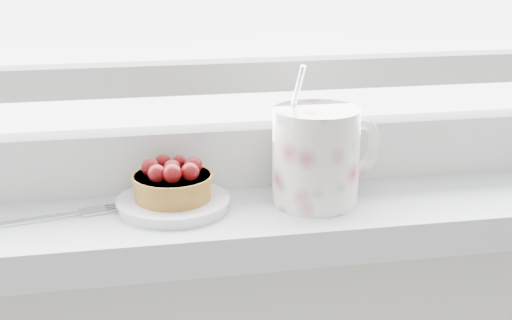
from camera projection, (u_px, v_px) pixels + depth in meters
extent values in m
cube|color=silver|center=(234.00, 218.00, 0.80)|extent=(1.60, 0.20, 0.04)
cube|color=silver|center=(224.00, 154.00, 0.85)|extent=(1.30, 0.05, 0.07)
cube|color=silver|center=(223.00, 76.00, 0.82)|extent=(1.30, 0.04, 0.04)
cylinder|color=silver|center=(173.00, 203.00, 0.78)|extent=(0.12, 0.12, 0.01)
cylinder|color=#8E5B1F|center=(173.00, 187.00, 0.77)|extent=(0.08, 0.08, 0.03)
cylinder|color=#8E5B1F|center=(172.00, 178.00, 0.77)|extent=(0.09, 0.09, 0.01)
sphere|color=#4A0506|center=(172.00, 168.00, 0.76)|extent=(0.02, 0.02, 0.02)
sphere|color=#4A0506|center=(193.00, 165.00, 0.77)|extent=(0.02, 0.02, 0.02)
sphere|color=#4A0506|center=(179.00, 162.00, 0.79)|extent=(0.02, 0.02, 0.02)
sphere|color=#4A0506|center=(163.00, 162.00, 0.78)|extent=(0.02, 0.02, 0.02)
sphere|color=#4A0506|center=(150.00, 167.00, 0.77)|extent=(0.02, 0.02, 0.02)
sphere|color=#4A0506|center=(157.00, 173.00, 0.75)|extent=(0.02, 0.02, 0.02)
sphere|color=#4A0506|center=(172.00, 174.00, 0.74)|extent=(0.02, 0.02, 0.02)
sphere|color=#4A0506|center=(190.00, 172.00, 0.75)|extent=(0.02, 0.02, 0.02)
cylinder|color=silver|center=(316.00, 156.00, 0.78)|extent=(0.12, 0.12, 0.11)
cylinder|color=black|center=(317.00, 113.00, 0.77)|extent=(0.08, 0.08, 0.01)
torus|color=silver|center=(354.00, 148.00, 0.80)|extent=(0.07, 0.04, 0.07)
cylinder|color=silver|center=(296.00, 94.00, 0.77)|extent=(0.02, 0.03, 0.07)
cube|color=silver|center=(15.00, 223.00, 0.74)|extent=(0.10, 0.03, 0.00)
cube|color=silver|center=(72.00, 214.00, 0.76)|extent=(0.02, 0.01, 0.00)
cube|color=silver|center=(93.00, 211.00, 0.77)|extent=(0.03, 0.03, 0.00)
cube|color=silver|center=(120.00, 210.00, 0.77)|extent=(0.03, 0.01, 0.00)
cube|color=silver|center=(119.00, 208.00, 0.78)|extent=(0.03, 0.01, 0.00)
cube|color=silver|center=(117.00, 206.00, 0.78)|extent=(0.03, 0.01, 0.00)
cube|color=silver|center=(116.00, 204.00, 0.79)|extent=(0.03, 0.01, 0.00)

